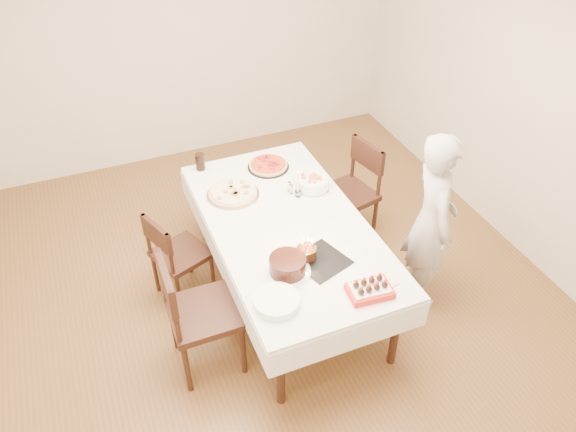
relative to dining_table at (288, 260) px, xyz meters
name	(u,v)px	position (x,y,z in m)	size (l,w,h in m)	color
floor	(278,293)	(-0.08, 0.03, -0.38)	(5.00, 5.00, 0.00)	brown
wall_back	(186,35)	(-0.08, 2.53, 0.98)	(4.50, 0.04, 2.70)	beige
wall_right	(533,101)	(2.17, 0.03, 0.98)	(0.04, 5.00, 2.70)	beige
dining_table	(288,260)	(0.00, 0.00, 0.00)	(1.14, 2.14, 0.75)	white
chair_right_savory	(347,195)	(0.78, 0.49, 0.10)	(0.48, 0.48, 0.95)	#321810
chair_left_savory	(181,254)	(-0.79, 0.35, 0.04)	(0.43, 0.43, 0.84)	#321810
chair_left_dessert	(204,313)	(-0.80, -0.41, 0.13)	(0.52, 0.52, 1.02)	#321810
person	(432,221)	(1.02, -0.40, 0.39)	(0.55, 0.36, 1.52)	#BCB7B1
pizza_white	(233,193)	(-0.27, 0.51, 0.40)	(0.43, 0.43, 0.04)	beige
pizza_pepperoni	(268,165)	(0.14, 0.78, 0.40)	(0.36, 0.36, 0.04)	red
red_placemat	(314,184)	(0.40, 0.40, 0.38)	(0.23, 0.23, 0.01)	#B21E1E
pasta_bowl	(313,182)	(0.37, 0.36, 0.43)	(0.27, 0.27, 0.09)	white
taper_candle	(298,183)	(0.21, 0.30, 0.50)	(0.05, 0.05, 0.25)	white
shaker_pair	(291,189)	(0.17, 0.35, 0.42)	(0.08, 0.08, 0.09)	white
cola_glass	(200,162)	(-0.41, 0.98, 0.45)	(0.08, 0.08, 0.15)	black
layer_cake	(288,266)	(-0.20, -0.48, 0.44)	(0.32, 0.32, 0.13)	black
cake_board	(321,261)	(0.06, -0.47, 0.38)	(0.34, 0.34, 0.01)	black
birthday_cake	(307,249)	(-0.02, -0.40, 0.46)	(0.14, 0.14, 0.15)	#39200F
strawberry_box	(370,290)	(0.22, -0.87, 0.41)	(0.29, 0.19, 0.07)	red
box_lid	(375,286)	(0.29, -0.83, 0.38)	(0.28, 0.19, 0.02)	beige
plate_stack	(277,302)	(-0.38, -0.74, 0.41)	(0.30, 0.30, 0.06)	white
china_plate	(274,301)	(-0.39, -0.70, 0.38)	(0.27, 0.27, 0.01)	white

